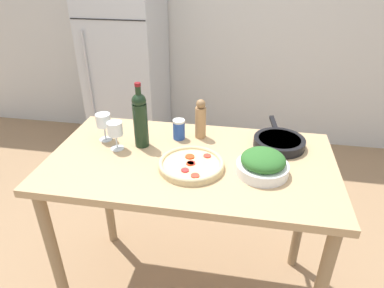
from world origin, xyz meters
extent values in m
cube|color=silver|center=(0.00, 2.07, 1.30)|extent=(6.40, 0.06, 2.60)
cube|color=#B7BCC1|center=(-0.91, 1.67, 0.92)|extent=(0.64, 0.70, 1.84)
cube|color=black|center=(-0.91, 1.31, 1.33)|extent=(0.63, 0.01, 0.01)
cylinder|color=#B2B2B7|center=(-1.14, 1.30, 0.83)|extent=(0.02, 0.02, 0.83)
cube|color=tan|center=(0.00, 0.00, 0.91)|extent=(1.36, 0.75, 0.04)
cylinder|color=#967A55|center=(-0.62, -0.31, 0.45)|extent=(0.06, 0.06, 0.89)
cylinder|color=#967A55|center=(-0.62, 0.31, 0.45)|extent=(0.06, 0.06, 0.89)
cylinder|color=#967A55|center=(0.62, 0.31, 0.45)|extent=(0.06, 0.06, 0.89)
cylinder|color=black|center=(-0.27, 0.09, 1.04)|extent=(0.07, 0.07, 0.23)
sphere|color=black|center=(-0.27, 0.09, 1.17)|extent=(0.07, 0.07, 0.07)
cylinder|color=black|center=(-0.27, 0.09, 1.21)|extent=(0.03, 0.03, 0.07)
cylinder|color=maroon|center=(-0.27, 0.09, 1.26)|extent=(0.03, 0.03, 0.02)
cylinder|color=silver|center=(-0.38, 0.03, 0.93)|extent=(0.07, 0.07, 0.00)
cylinder|color=silver|center=(-0.38, 0.03, 0.97)|extent=(0.01, 0.01, 0.08)
cylinder|color=white|center=(-0.38, 0.03, 1.04)|extent=(0.08, 0.08, 0.07)
cylinder|color=maroon|center=(-0.38, 0.03, 1.03)|extent=(0.07, 0.07, 0.03)
cylinder|color=silver|center=(-0.47, 0.11, 0.93)|extent=(0.07, 0.07, 0.00)
cylinder|color=silver|center=(-0.47, 0.11, 0.97)|extent=(0.01, 0.01, 0.08)
cylinder|color=white|center=(-0.47, 0.11, 1.04)|extent=(0.08, 0.08, 0.07)
cylinder|color=maroon|center=(-0.47, 0.11, 1.02)|extent=(0.07, 0.07, 0.02)
cylinder|color=#AD7F51|center=(0.01, 0.23, 1.02)|extent=(0.06, 0.06, 0.17)
sphere|color=#936C45|center=(0.01, 0.23, 1.12)|extent=(0.05, 0.05, 0.05)
cylinder|color=white|center=(0.33, -0.07, 0.96)|extent=(0.23, 0.23, 0.05)
ellipsoid|color=#2D6628|center=(0.33, -0.07, 1.00)|extent=(0.20, 0.20, 0.08)
cylinder|color=#DBC189|center=(0.02, -0.08, 0.94)|extent=(0.30, 0.30, 0.02)
torus|color=#DBC189|center=(0.02, -0.08, 0.96)|extent=(0.30, 0.30, 0.02)
cylinder|color=red|center=(0.02, -0.08, 0.96)|extent=(0.04, 0.04, 0.01)
cylinder|color=red|center=(0.05, -0.17, 0.96)|extent=(0.04, 0.04, 0.01)
cylinder|color=red|center=(0.08, 0.00, 0.96)|extent=(0.04, 0.04, 0.01)
cylinder|color=red|center=(0.00, -0.02, 0.96)|extent=(0.04, 0.04, 0.01)
cylinder|color=red|center=(0.01, -0.08, 0.96)|extent=(0.04, 0.04, 0.01)
cylinder|color=red|center=(0.00, -0.14, 0.96)|extent=(0.04, 0.04, 0.01)
cylinder|color=#284CA3|center=(-0.10, 0.19, 0.98)|extent=(0.06, 0.06, 0.09)
cylinder|color=white|center=(-0.10, 0.19, 1.03)|extent=(0.06, 0.06, 0.01)
cylinder|color=black|center=(0.42, 0.19, 0.95)|extent=(0.26, 0.26, 0.05)
cylinder|color=black|center=(0.42, 0.19, 0.96)|extent=(0.21, 0.21, 0.04)
cube|color=black|center=(0.39, 0.40, 0.97)|extent=(0.04, 0.16, 0.02)
camera|label=1|loc=(0.25, -1.36, 1.79)|focal=32.00mm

